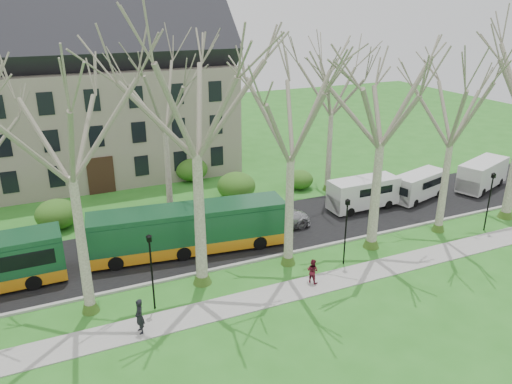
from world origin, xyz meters
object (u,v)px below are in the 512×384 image
(sedan, at_px, (275,219))
(bus_follow, at_px, (189,229))
(pedestrian_a, at_px, (139,316))
(pedestrian_b, at_px, (313,271))
(van_b, at_px, (419,186))
(van_c, at_px, (482,175))
(van_a, at_px, (363,194))

(sedan, bearing_deg, bus_follow, 94.69)
(bus_follow, distance_m, sedan, 6.68)
(pedestrian_a, bearing_deg, pedestrian_b, 86.59)
(bus_follow, relative_size, pedestrian_a, 6.87)
(sedan, distance_m, van_b, 13.41)
(van_b, relative_size, van_c, 0.90)
(van_b, distance_m, pedestrian_a, 26.24)
(van_a, xyz_separation_m, pedestrian_a, (-19.43, -8.72, -0.31))
(van_b, bearing_deg, bus_follow, 167.83)
(sedan, distance_m, van_a, 8.04)
(van_a, bearing_deg, van_c, -2.75)
(sedan, relative_size, van_c, 0.94)
(bus_follow, height_order, van_a, bus_follow)
(van_a, relative_size, van_c, 0.98)
(van_a, xyz_separation_m, van_b, (5.39, -0.23, -0.10))
(sedan, xyz_separation_m, pedestrian_b, (-1.27, -7.52, -0.04))
(van_b, distance_m, van_c, 6.80)
(van_c, distance_m, pedestrian_b, 22.78)
(bus_follow, bearing_deg, van_b, 9.94)
(van_b, xyz_separation_m, pedestrian_b, (-14.67, -7.87, -0.38))
(bus_follow, distance_m, van_a, 14.66)
(bus_follow, xyz_separation_m, pedestrian_a, (-4.84, -7.38, -0.66))
(van_b, height_order, van_c, van_c)
(van_b, bearing_deg, sedan, 166.12)
(bus_follow, distance_m, van_b, 20.02)
(sedan, bearing_deg, van_a, -87.86)
(bus_follow, distance_m, van_c, 26.80)
(bus_follow, relative_size, van_c, 2.21)
(bus_follow, relative_size, sedan, 2.34)
(van_c, bearing_deg, pedestrian_a, 174.85)
(pedestrian_b, bearing_deg, bus_follow, 9.17)
(van_a, distance_m, van_b, 5.40)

